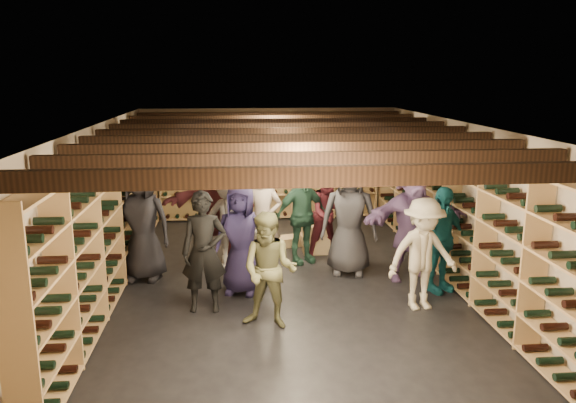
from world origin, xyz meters
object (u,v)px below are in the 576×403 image
at_px(person_2, 269,271).
at_px(crate_loose, 289,241).
at_px(crate_stack_right, 257,233).
at_px(person_6, 241,239).
at_px(person_0, 142,222).
at_px(person_4, 440,240).
at_px(person_8, 329,213).
at_px(person_11, 412,220).
at_px(crate_stack_left, 316,239).
at_px(person_12, 349,217).
at_px(person_9, 229,220).
at_px(person_1, 204,252).
at_px(person_10, 301,216).
at_px(person_7, 263,219).
at_px(person_3, 423,254).
at_px(person_5, 215,205).

bearing_deg(person_2, crate_loose, 100.12).
bearing_deg(crate_stack_right, person_6, -98.92).
xyz_separation_m(person_0, person_4, (4.36, -0.92, -0.12)).
distance_m(person_8, person_11, 1.59).
bearing_deg(crate_stack_left, person_12, -71.47).
bearing_deg(person_9, crate_stack_right, 72.28).
distance_m(person_2, person_9, 2.28).
relative_size(person_0, person_9, 1.11).
bearing_deg(person_1, person_4, 9.04).
relative_size(crate_stack_left, person_0, 0.28).
relative_size(person_9, person_12, 0.89).
bearing_deg(person_0, person_10, 24.71).
relative_size(person_2, person_7, 0.89).
xyz_separation_m(person_2, person_3, (2.08, 0.37, 0.03)).
height_order(crate_stack_right, person_3, person_3).
xyz_separation_m(crate_stack_right, crate_loose, (0.60, 0.28, -0.25)).
distance_m(crate_stack_left, person_0, 3.09).
xyz_separation_m(person_6, person_11, (2.63, 0.35, 0.12)).
xyz_separation_m(person_4, person_6, (-2.86, 0.22, 0.03)).
height_order(person_5, person_7, person_5).
height_order(person_7, person_9, person_7).
bearing_deg(person_9, person_4, -11.51).
height_order(person_0, person_12, person_12).
height_order(crate_stack_left, person_2, person_2).
height_order(person_0, person_1, person_0).
bearing_deg(person_7, person_0, -165.30).
bearing_deg(person_4, person_3, -152.79).
bearing_deg(person_6, person_0, 171.72).
height_order(crate_stack_left, person_12, person_12).
xyz_separation_m(person_3, person_11, (0.22, 1.15, 0.17)).
bearing_deg(person_9, person_2, -65.75).
relative_size(crate_stack_right, person_3, 0.44).
bearing_deg(person_7, person_10, 26.63).
relative_size(crate_stack_right, person_6, 0.42).
height_order(person_1, person_8, person_1).
bearing_deg(crate_stack_left, crate_stack_right, 169.67).
bearing_deg(person_6, person_4, 12.38).
xyz_separation_m(person_6, person_12, (1.71, 0.66, 0.11)).
height_order(person_6, person_9, person_9).
distance_m(person_6, person_9, 1.07).
bearing_deg(crate_stack_right, person_7, -86.09).
height_order(person_4, person_9, person_9).
height_order(person_6, person_12, person_12).
distance_m(person_2, person_5, 2.83).
distance_m(person_7, person_9, 0.55).
xyz_separation_m(person_8, person_12, (0.19, -0.83, 0.14)).
distance_m(person_7, person_10, 0.70).
height_order(person_10, person_11, person_11).
bearing_deg(person_2, person_7, 108.86).
bearing_deg(person_0, crate_stack_right, 46.64).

